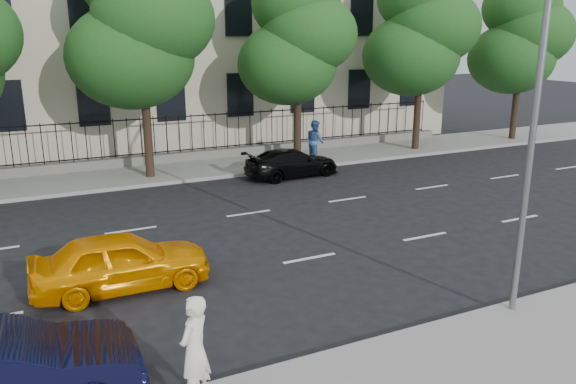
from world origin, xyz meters
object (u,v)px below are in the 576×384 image
Objects in this scene: street_light at (518,76)px; black_sedan at (292,163)px; woman_near at (195,350)px; yellow_taxi at (121,261)px.

black_sedan is at bearing 84.77° from street_light.
street_light is 8.28m from woman_near.
yellow_taxi is 5.20m from woman_near.
street_light is 1.92× the size of yellow_taxi.
street_light is at bearing 170.30° from black_sedan.
yellow_taxi is at bearing -129.06° from woman_near.
yellow_taxi is 2.24× the size of woman_near.
woman_near is at bearing 143.69° from black_sedan.
black_sedan is 15.85m from woman_near.
yellow_taxi is 0.99× the size of black_sedan.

